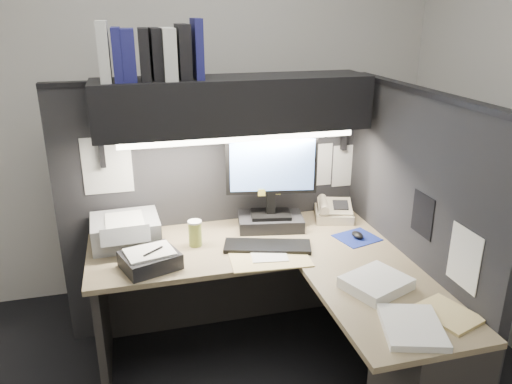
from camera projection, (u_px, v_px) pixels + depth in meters
wall_back at (194, 108)px, 3.51m from camera, size 3.50×0.04×2.70m
partition_back at (215, 209)px, 3.19m from camera, size 1.90×0.06×1.60m
partition_right at (410, 242)px, 2.74m from camera, size 0.06×1.50×1.60m
desk at (325, 332)px, 2.56m from camera, size 1.70×1.53×0.73m
overhead_shelf at (234, 104)px, 2.81m from camera, size 1.55×0.34×0.30m
task_light_tube at (240, 139)px, 2.74m from camera, size 1.32×0.04×0.04m
monitor at (271, 192)px, 3.01m from camera, size 0.54×0.31×0.59m
keyboard at (267, 246)px, 2.82m from camera, size 0.51×0.30×0.02m
mousepad at (357, 238)px, 2.95m from camera, size 0.27×0.26×0.00m
mouse at (358, 235)px, 2.94m from camera, size 0.07×0.10×0.03m
telephone at (334, 211)px, 3.21m from camera, size 0.30×0.30×0.10m
coffee_cup at (195, 234)px, 2.83m from camera, size 0.09×0.09×0.14m
printer at (126, 230)px, 2.87m from camera, size 0.39×0.34×0.15m
notebook_stack at (150, 260)px, 2.60m from camera, size 0.34×0.31×0.08m
open_folder at (269, 258)px, 2.71m from camera, size 0.45×0.31×0.01m
paper_stack_a at (376, 283)px, 2.41m from camera, size 0.36×0.34×0.06m
paper_stack_b at (412, 327)px, 2.10m from camera, size 0.32×0.36×0.03m
manila_stack at (448, 314)px, 2.20m from camera, size 0.27×0.31×0.01m
binder_row at (151, 53)px, 2.60m from camera, size 0.53×0.24×0.31m
pinned_papers at (292, 185)px, 2.86m from camera, size 1.76×1.31×0.51m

